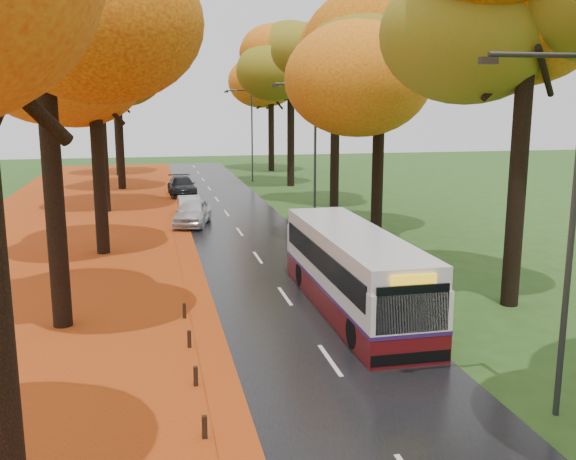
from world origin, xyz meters
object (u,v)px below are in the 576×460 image
object	(u,v)px
car_white	(193,212)
streetlamp_far	(249,128)
bus	(353,269)
car_silver	(190,207)
streetlamp_near	(563,211)
streetlamp_mid	(311,144)
car_dark	(182,186)

from	to	relation	value
car_white	streetlamp_far	bearing A→B (deg)	86.75
bus	car_silver	bearing A→B (deg)	102.51
streetlamp_near	car_white	distance (m)	25.57
streetlamp_near	streetlamp_mid	size ratio (longest dim) A/B	1.00
bus	car_dark	world-z (taller)	bus
bus	car_silver	xyz separation A→B (m)	(-4.30, 19.07, -0.77)
car_dark	car_silver	bearing A→B (deg)	-92.22
streetlamp_mid	car_white	xyz separation A→B (m)	(-6.30, 2.46, -3.95)
car_white	car_dark	distance (m)	12.20
streetlamp_near	streetlamp_mid	xyz separation A→B (m)	(0.00, 22.00, 0.00)
car_dark	streetlamp_mid	bearing A→B (deg)	-68.98
streetlamp_mid	car_dark	size ratio (longest dim) A/B	1.67
streetlamp_near	car_silver	world-z (taller)	streetlamp_near
car_white	bus	bearing A→B (deg)	-60.64
car_silver	car_dark	distance (m)	9.47
car_white	car_dark	world-z (taller)	car_white
car_white	car_silver	distance (m)	2.74
bus	car_silver	size ratio (longest dim) A/B	2.67
streetlamp_far	car_white	size ratio (longest dim) A/B	1.87
streetlamp_mid	bus	world-z (taller)	streetlamp_mid
streetlamp_near	car_dark	size ratio (longest dim) A/B	1.67
streetlamp_near	car_silver	size ratio (longest dim) A/B	2.10
streetlamp_mid	streetlamp_far	xyz separation A→B (m)	(0.00, 22.00, 0.00)
car_dark	bus	bearing A→B (deg)	-83.65
streetlamp_mid	bus	size ratio (longest dim) A/B	0.78
car_silver	streetlamp_mid	bearing A→B (deg)	-40.75
car_dark	streetlamp_near	bearing A→B (deg)	-82.47
streetlamp_near	bus	xyz separation A→B (m)	(-2.00, 8.13, -3.27)
car_silver	car_dark	xyz separation A→B (m)	(0.00, 9.47, 0.06)
car_dark	car_white	bearing A→B (deg)	-92.22
streetlamp_near	car_silver	bearing A→B (deg)	103.03
streetlamp_mid	bus	xyz separation A→B (m)	(-2.00, -13.87, -3.27)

